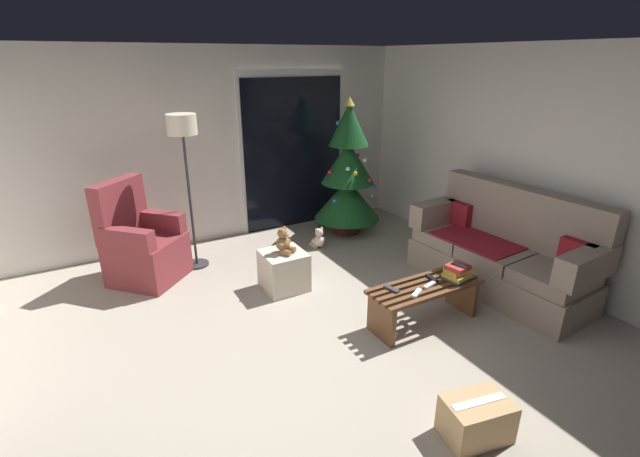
% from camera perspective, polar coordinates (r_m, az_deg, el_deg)
% --- Properties ---
extents(ground_plane, '(7.00, 7.00, 0.00)m').
position_cam_1_polar(ground_plane, '(3.86, -0.10, -16.32)').
color(ground_plane, '#9E9384').
extents(wall_back, '(5.72, 0.12, 2.50)m').
position_cam_1_polar(wall_back, '(6.02, -14.68, 10.01)').
color(wall_back, silver).
rests_on(wall_back, ground).
extents(wall_right, '(0.12, 6.00, 2.50)m').
position_cam_1_polar(wall_right, '(5.22, 28.64, 6.46)').
color(wall_right, silver).
rests_on(wall_right, ground).
extents(patio_door_frame, '(1.60, 0.02, 2.20)m').
position_cam_1_polar(patio_door_frame, '(6.41, -3.45, 9.92)').
color(patio_door_frame, silver).
rests_on(patio_door_frame, ground).
extents(patio_door_glass, '(1.50, 0.02, 2.10)m').
position_cam_1_polar(patio_door_glass, '(6.41, -3.37, 9.46)').
color(patio_door_glass, black).
rests_on(patio_door_glass, ground).
extents(couch, '(0.91, 1.99, 1.08)m').
position_cam_1_polar(couch, '(5.12, 22.40, -2.90)').
color(couch, gray).
rests_on(couch, ground).
extents(coffee_table, '(1.10, 0.40, 0.40)m').
position_cam_1_polar(coffee_table, '(4.27, 13.28, -8.64)').
color(coffee_table, brown).
rests_on(coffee_table, ground).
extents(remote_graphite, '(0.08, 0.16, 0.02)m').
position_cam_1_polar(remote_graphite, '(4.05, 9.17, -7.68)').
color(remote_graphite, '#333338').
rests_on(remote_graphite, coffee_table).
extents(remote_white, '(0.16, 0.11, 0.02)m').
position_cam_1_polar(remote_white, '(4.02, 12.33, -8.11)').
color(remote_white, silver).
rests_on(remote_white, coffee_table).
extents(remote_black, '(0.07, 0.16, 0.02)m').
position_cam_1_polar(remote_black, '(4.31, 14.17, -6.22)').
color(remote_black, black).
rests_on(remote_black, coffee_table).
extents(remote_silver, '(0.16, 0.08, 0.02)m').
position_cam_1_polar(remote_silver, '(4.18, 13.90, -7.09)').
color(remote_silver, '#ADADB2').
rests_on(remote_silver, coffee_table).
extents(book_stack, '(0.26, 0.24, 0.16)m').
position_cam_1_polar(book_stack, '(4.33, 17.22, -5.46)').
color(book_stack, '#4C4C51').
rests_on(book_stack, coffee_table).
extents(cell_phone, '(0.11, 0.16, 0.01)m').
position_cam_1_polar(cell_phone, '(4.29, 17.51, -4.47)').
color(cell_phone, black).
rests_on(cell_phone, book_stack).
extents(christmas_tree, '(0.92, 0.92, 1.88)m').
position_cam_1_polar(christmas_tree, '(6.12, 3.60, 6.83)').
color(christmas_tree, '#4C1E19').
rests_on(christmas_tree, ground).
extents(armchair, '(0.97, 0.97, 1.13)m').
position_cam_1_polar(armchair, '(5.28, -21.91, -2.06)').
color(armchair, maroon).
rests_on(armchair, ground).
extents(floor_lamp, '(0.32, 0.32, 1.78)m').
position_cam_1_polar(floor_lamp, '(5.13, -17.16, 10.81)').
color(floor_lamp, '#2D2D30').
rests_on(floor_lamp, ground).
extents(ottoman, '(0.44, 0.44, 0.42)m').
position_cam_1_polar(ottoman, '(4.79, -4.68, -5.39)').
color(ottoman, beige).
rests_on(ottoman, ground).
extents(teddy_bear_chestnut, '(0.21, 0.22, 0.29)m').
position_cam_1_polar(teddy_bear_chestnut, '(4.65, -4.68, -1.76)').
color(teddy_bear_chestnut, brown).
rests_on(teddy_bear_chestnut, ottoman).
extents(teddy_bear_cream_by_tree, '(0.20, 0.19, 0.29)m').
position_cam_1_polar(teddy_bear_cream_by_tree, '(5.81, -0.16, -1.37)').
color(teddy_bear_cream_by_tree, beige).
rests_on(teddy_bear_cream_by_tree, ground).
extents(cardboard_box_taped_mid_floor, '(0.48, 0.37, 0.29)m').
position_cam_1_polar(cardboard_box_taped_mid_floor, '(3.31, 19.44, -22.08)').
color(cardboard_box_taped_mid_floor, tan).
rests_on(cardboard_box_taped_mid_floor, ground).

